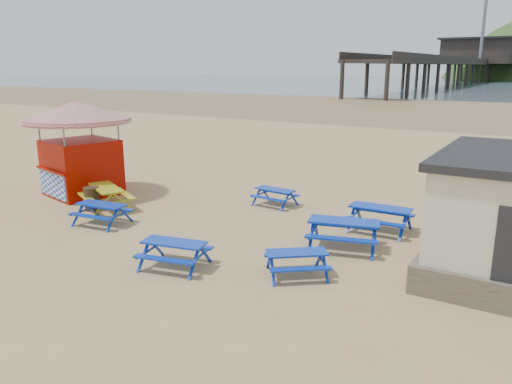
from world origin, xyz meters
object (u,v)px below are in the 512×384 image
Objects in this scene: picnic_table_yellow at (107,198)px; litter_bin at (92,198)px; ice_cream_kiosk at (79,136)px; picnic_table_blue_a at (275,197)px; picnic_table_blue_b at (380,219)px.

picnic_table_yellow is 2.97× the size of litter_bin.
picnic_table_yellow is at bearing 43.27° from litter_bin.
litter_bin reaches higher than picnic_table_yellow.
ice_cream_kiosk is at bearing -175.66° from picnic_table_yellow.
litter_bin is (-0.39, -0.36, 0.01)m from picnic_table_yellow.
picnic_table_yellow is at bearing -139.08° from picnic_table_blue_a.
picnic_table_blue_b is 0.77× the size of picnic_table_yellow.
litter_bin is at bearing -109.66° from picnic_table_yellow.
picnic_table_blue_a is 0.31× the size of ice_cream_kiosk.
litter_bin is at bearing -138.54° from picnic_table_blue_a.
picnic_table_blue_a is 0.82× the size of picnic_table_blue_b.
picnic_table_blue_b is at bearing 21.71° from ice_cream_kiosk.
picnic_table_blue_b is 10.02m from picnic_table_yellow.
ice_cream_kiosk is at bearing 146.64° from litter_bin.
litter_bin is at bearing -19.83° from ice_cream_kiosk.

